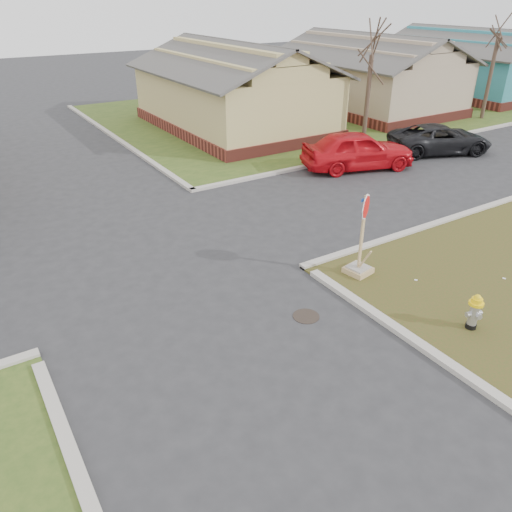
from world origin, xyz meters
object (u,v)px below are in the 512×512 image
red_sedan (358,150)px  dark_pickup (440,139)px  stop_sign (360,257)px  fire_hydrant (475,310)px

red_sedan → dark_pickup: bearing=-75.5°
red_sedan → stop_sign: bearing=155.6°
stop_sign → dark_pickup: stop_sign is taller
fire_hydrant → red_sedan: red_sedan is taller
stop_sign → dark_pickup: bearing=20.7°
fire_hydrant → dark_pickup: (10.87, 10.00, 0.13)m
dark_pickup → red_sedan: bearing=109.3°
stop_sign → red_sedan: bearing=38.0°
fire_hydrant → dark_pickup: size_ratio=0.19×
stop_sign → red_sedan: 9.42m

